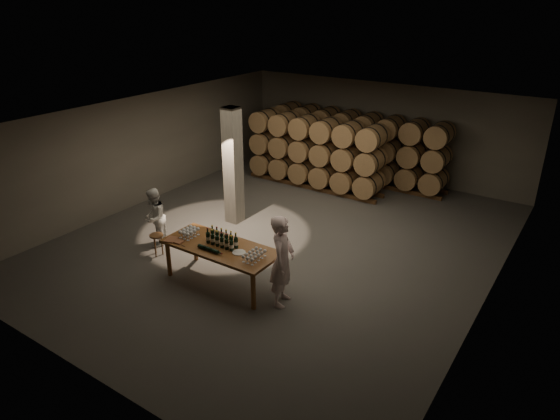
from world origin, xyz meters
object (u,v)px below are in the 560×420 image
Objects in this scene: person_woman at (154,218)px; tasting_table at (221,250)px; person_man at (282,261)px; bottle_cluster at (222,240)px; plate at (239,252)px; notebook_near at (178,241)px; stool at (157,238)px.

tasting_table is at bearing 50.24° from person_woman.
tasting_table is at bearing 76.64° from person_man.
bottle_cluster reaches higher than plate.
person_man is at bearing 55.17° from person_woman.
person_woman is at bearing 170.77° from bottle_cluster.
notebook_near is 0.15× the size of person_woman.
plate is 2.67m from stool.
bottle_cluster is at bearing 51.11° from person_woman.
bottle_cluster is 3.26× the size of notebook_near.
notebook_near is (-0.88, -0.38, 0.12)m from tasting_table.
plate is 1.24× the size of notebook_near.
person_woman is (-4.07, 0.37, -0.22)m from person_man.
stool is at bearing 178.64° from bottle_cluster.
plate is 0.14× the size of person_man.
person_man reaches higher than bottle_cluster.
notebook_near is (-1.40, -0.36, 0.01)m from plate.
tasting_table is 9.25× the size of plate.
notebook_near reaches higher than stool.
bottle_cluster reaches higher than tasting_table.
tasting_table is 0.53m from plate.
person_man reaches higher than plate.
person_man is at bearing 6.15° from notebook_near.
person_man is 1.29× the size of person_woman.
bottle_cluster is at bearing 173.17° from plate.
person_woman is at bearing 169.90° from tasting_table.
plate is (0.51, -0.06, -0.12)m from bottle_cluster.
notebook_near is 2.46m from person_man.
stool is 0.28× the size of person_man.
stool is at bearing 177.60° from tasting_table.
stool is (-2.63, 0.11, -0.46)m from plate.
person_man is 4.09m from person_woman.
plate reaches higher than tasting_table.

